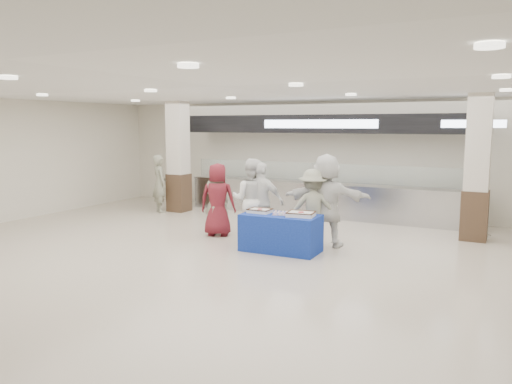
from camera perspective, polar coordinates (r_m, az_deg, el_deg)
The scene contains 15 objects.
ground at distance 9.32m, azimuth -4.21°, elevation -8.06°, with size 14.00×14.00×0.00m, color beige.
serving_line at distance 13.92m, azimuth 7.58°, elevation 1.98°, with size 8.70×0.85×2.80m.
column_left at distance 14.74m, azimuth -8.87°, elevation 3.72°, with size 0.55×0.55×3.20m.
column_right at distance 11.87m, azimuth 23.95°, elevation 2.21°, with size 0.55×0.55×3.20m.
display_table at distance 10.05m, azimuth 2.84°, elevation -4.69°, with size 1.55×0.78×0.75m, color #163397.
sheet_cake_left at distance 10.17m, azimuth 0.44°, elevation -2.11°, with size 0.45×0.35×0.09m.
sheet_cake_right at distance 9.79m, azimuth 5.16°, elevation -2.49°, with size 0.57×0.47×0.11m.
cupcake_tray at distance 9.93m, azimuth 3.02°, elevation -2.45°, with size 0.43×0.37×0.06m.
civilian_maroon at distance 11.40m, azimuth -4.39°, elevation -0.88°, with size 0.81×0.53×1.67m, color maroon.
soldier_a at distance 11.43m, azimuth -4.57°, elevation -1.06°, with size 0.58×0.38×1.59m, color gray.
chef_tall at distance 10.96m, azimuth -0.54°, elevation -0.85°, with size 0.87×0.68×1.80m, color white.
chef_short at distance 10.85m, azimuth 0.65°, elevation -1.14°, with size 1.01×0.42×1.73m, color white.
soldier_b at distance 10.38m, azimuth 6.54°, elevation -1.87°, with size 1.05×0.60×1.63m, color gray.
civilian_white at distance 10.46m, azimuth 8.03°, elevation -0.94°, with size 1.80×0.57×1.94m, color white.
soldier_bg at distance 14.72m, azimuth -10.95°, elevation 0.95°, with size 0.61×0.40×1.67m, color gray.
Camera 1 is at (4.76, -7.61, 2.53)m, focal length 35.00 mm.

